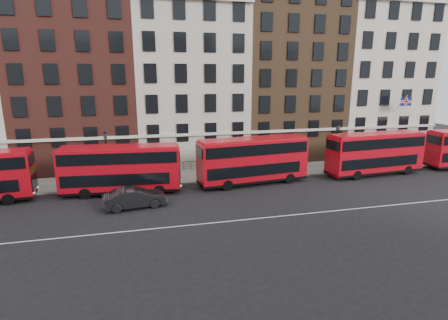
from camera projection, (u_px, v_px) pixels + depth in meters
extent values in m
plane|color=black|center=(224.00, 211.00, 27.99)|extent=(120.00, 120.00, 0.00)
cube|color=gray|center=(201.00, 175.00, 37.89)|extent=(80.00, 5.00, 0.15)
cube|color=gray|center=(205.00, 182.00, 35.52)|extent=(80.00, 0.30, 0.16)
cube|color=white|center=(230.00, 221.00, 26.10)|extent=(70.00, 0.12, 0.01)
cube|color=brown|center=(77.00, 72.00, 39.46)|extent=(12.80, 10.00, 22.00)
cube|color=#B1AB9C|center=(189.00, 85.00, 42.75)|extent=(12.80, 10.00, 19.00)
cube|color=brown|center=(287.00, 76.00, 45.46)|extent=(12.80, 10.00, 21.00)
cube|color=#B6AC9E|center=(372.00, 80.00, 48.52)|extent=(12.80, 10.00, 20.00)
cube|color=black|center=(35.00, 181.00, 30.65)|extent=(0.26, 2.21, 1.31)
cube|color=black|center=(33.00, 170.00, 30.40)|extent=(0.24, 1.91, 0.42)
cylinder|color=black|center=(8.00, 199.00, 29.28)|extent=(1.03, 0.36, 1.01)
cylinder|color=black|center=(15.00, 191.00, 31.35)|extent=(1.03, 0.36, 1.01)
cube|color=#B50916|center=(121.00, 169.00, 31.74)|extent=(10.75, 3.48, 3.97)
cube|color=black|center=(122.00, 188.00, 32.18)|extent=(10.75, 3.52, 0.24)
cube|color=black|center=(118.00, 176.00, 31.86)|extent=(9.55, 3.45, 1.06)
cube|color=black|center=(120.00, 156.00, 31.45)|extent=(10.35, 3.52, 1.01)
cube|color=#B50916|center=(119.00, 147.00, 31.26)|extent=(10.43, 3.25, 0.18)
cube|color=black|center=(180.00, 175.00, 32.68)|extent=(0.28, 2.21, 1.31)
cube|color=black|center=(180.00, 164.00, 32.43)|extent=(0.26, 1.91, 0.42)
cylinder|color=black|center=(159.00, 190.00, 31.58)|extent=(1.03, 0.37, 1.01)
cylinder|color=black|center=(160.00, 183.00, 33.74)|extent=(1.03, 0.37, 1.01)
cylinder|color=black|center=(85.00, 194.00, 30.66)|extent=(1.03, 0.37, 1.01)
cylinder|color=black|center=(91.00, 186.00, 32.83)|extent=(1.03, 0.37, 1.01)
cube|color=#B50916|center=(253.00, 160.00, 34.63)|extent=(11.22, 3.84, 4.14)
cube|color=black|center=(253.00, 179.00, 35.08)|extent=(11.23, 3.88, 0.25)
cube|color=black|center=(250.00, 167.00, 34.69)|extent=(9.98, 3.78, 1.10)
cube|color=black|center=(253.00, 147.00, 34.32)|extent=(10.81, 3.87, 1.05)
cube|color=#B50916|center=(253.00, 139.00, 34.13)|extent=(10.88, 3.59, 0.19)
cube|color=black|center=(301.00, 163.00, 36.67)|extent=(0.34, 2.30, 1.36)
cube|color=black|center=(301.00, 153.00, 36.41)|extent=(0.31, 1.99, 0.44)
cylinder|color=black|center=(290.00, 178.00, 35.20)|extent=(1.07, 0.41, 1.05)
cylinder|color=black|center=(278.00, 172.00, 37.34)|extent=(1.07, 0.41, 1.05)
cylinder|color=black|center=(228.00, 185.00, 32.95)|extent=(1.07, 0.41, 1.05)
cylinder|color=black|center=(219.00, 179.00, 35.09)|extent=(1.07, 0.41, 1.05)
cube|color=#B50916|center=(375.00, 153.00, 37.83)|extent=(11.09, 3.44, 4.11)
cube|color=black|center=(373.00, 170.00, 38.29)|extent=(11.09, 3.49, 0.25)
cube|color=black|center=(372.00, 160.00, 37.91)|extent=(9.85, 3.43, 1.09)
cube|color=black|center=(376.00, 142.00, 37.54)|extent=(10.68, 3.49, 1.04)
cube|color=#B50916|center=(377.00, 134.00, 37.34)|extent=(10.76, 3.21, 0.19)
cube|color=black|center=(414.00, 157.00, 39.69)|extent=(0.26, 2.29, 1.35)
cube|color=black|center=(415.00, 147.00, 39.43)|extent=(0.24, 1.98, 0.44)
cylinder|color=black|center=(407.00, 170.00, 38.28)|extent=(1.06, 0.37, 1.04)
cylinder|color=black|center=(391.00, 165.00, 40.43)|extent=(1.06, 0.37, 1.04)
cylinder|color=black|center=(357.00, 175.00, 36.26)|extent=(1.06, 0.37, 1.04)
cylinder|color=black|center=(343.00, 170.00, 38.41)|extent=(1.06, 0.37, 1.04)
cylinder|color=black|center=(439.00, 162.00, 41.80)|extent=(1.03, 0.33, 1.01)
imported|color=black|center=(135.00, 198.00, 28.64)|extent=(5.28, 2.49, 1.67)
cylinder|color=black|center=(107.00, 162.00, 33.92)|extent=(0.14, 0.14, 4.60)
cylinder|color=black|center=(109.00, 181.00, 34.39)|extent=(0.32, 0.32, 0.60)
cube|color=#262626|center=(105.00, 136.00, 33.32)|extent=(0.32, 0.32, 0.55)
cone|color=black|center=(105.00, 132.00, 33.24)|extent=(0.44, 0.44, 0.25)
cylinder|color=black|center=(336.00, 150.00, 39.19)|extent=(0.14, 0.14, 4.60)
cylinder|color=black|center=(335.00, 167.00, 39.66)|extent=(0.32, 0.32, 0.60)
cube|color=#262626|center=(338.00, 128.00, 38.59)|extent=(0.32, 0.32, 0.55)
cone|color=black|center=(338.00, 125.00, 38.51)|extent=(0.44, 0.44, 0.25)
cylinder|color=black|center=(386.00, 157.00, 40.33)|extent=(0.12, 0.12, 2.60)
cube|color=black|center=(388.00, 144.00, 39.81)|extent=(0.25, 0.30, 0.75)
sphere|color=red|center=(389.00, 142.00, 39.60)|extent=(0.14, 0.14, 0.14)
sphere|color=#0C9919|center=(389.00, 146.00, 39.70)|extent=(0.14, 0.14, 0.14)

